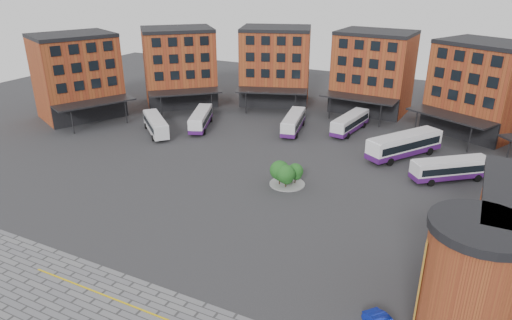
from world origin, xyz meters
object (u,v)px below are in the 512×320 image
at_px(bus_a, 156,124).
at_px(bus_e, 404,145).
at_px(bus_f, 451,169).
at_px(bus_d, 350,123).
at_px(bus_c, 293,122).
at_px(bus_b, 201,119).
at_px(tree_island, 286,173).

height_order(bus_a, bus_e, bus_e).
bearing_deg(bus_e, bus_f, -5.00).
xyz_separation_m(bus_d, bus_f, (16.46, -12.54, -0.01)).
bearing_deg(bus_c, bus_f, -31.01).
xyz_separation_m(bus_b, bus_e, (32.77, 1.89, 0.31)).
xyz_separation_m(tree_island, bus_e, (11.25, 16.11, 0.17)).
xyz_separation_m(bus_e, bus_f, (6.63, -5.27, -0.30)).
xyz_separation_m(bus_c, bus_f, (24.88, -8.74, 0.01)).
xyz_separation_m(tree_island, bus_c, (-7.00, 19.58, -0.14)).
xyz_separation_m(tree_island, bus_f, (17.88, 10.84, -0.13)).
relative_size(tree_island, bus_d, 0.42).
xyz_separation_m(bus_a, bus_b, (4.88, 5.76, -0.13)).
height_order(bus_d, bus_e, bus_e).
bearing_deg(bus_a, bus_e, -37.36).
relative_size(tree_island, bus_e, 0.38).
bearing_deg(bus_b, bus_f, -27.49).
xyz_separation_m(tree_island, bus_d, (1.42, 23.37, -0.12)).
relative_size(bus_b, bus_f, 1.09).
distance_m(bus_a, bus_f, 44.35).
height_order(bus_b, bus_e, bus_e).
bearing_deg(bus_c, bus_a, -161.84).
relative_size(bus_a, bus_e, 0.77).
bearing_deg(bus_b, bus_d, -0.84).
distance_m(bus_a, bus_b, 7.55).
height_order(tree_island, bus_f, tree_island).
bearing_deg(bus_a, bus_f, -45.76).
height_order(tree_island, bus_a, tree_island).
bearing_deg(bus_c, tree_island, -81.98).
bearing_deg(bus_b, bus_c, -2.34).
distance_m(tree_island, bus_f, 20.91).
relative_size(tree_island, bus_b, 0.43).
height_order(bus_a, bus_d, bus_d).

